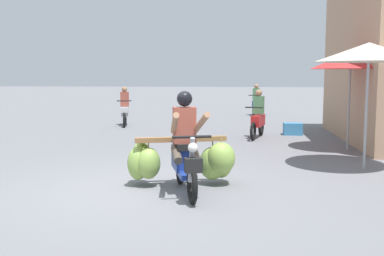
{
  "coord_description": "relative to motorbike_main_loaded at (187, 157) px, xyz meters",
  "views": [
    {
      "loc": [
        1.57,
        -6.99,
        1.83
      ],
      "look_at": [
        0.77,
        0.86,
        0.9
      ],
      "focal_mm": 42.61,
      "sensor_mm": 36.0,
      "label": 1
    }
  ],
  "objects": [
    {
      "name": "ground_plane",
      "position": [
        -0.75,
        -0.24,
        -0.49
      ],
      "size": [
        120.0,
        120.0,
        0.0
      ],
      "primitive_type": "plane",
      "color": "slate"
    },
    {
      "name": "motorbike_main_loaded",
      "position": [
        0.0,
        0.0,
        0.0
      ],
      "size": [
        1.87,
        1.8,
        1.58
      ],
      "color": "black",
      "rests_on": "ground"
    },
    {
      "name": "produce_crate",
      "position": [
        2.48,
        6.77,
        -0.31
      ],
      "size": [
        0.56,
        0.4,
        0.36
      ],
      "primitive_type": "cube",
      "color": "teal",
      "rests_on": "ground"
    },
    {
      "name": "motorbike_distant_far_ahead",
      "position": [
        -3.23,
        8.75,
        0.07
      ],
      "size": [
        0.59,
        1.6,
        1.4
      ],
      "color": "black",
      "rests_on": "ground"
    },
    {
      "name": "market_umbrella_near_shop",
      "position": [
        3.47,
        4.04,
        1.66
      ],
      "size": [
        1.89,
        1.89,
        2.36
      ],
      "color": "#99999E",
      "rests_on": "ground"
    },
    {
      "name": "market_umbrella_further_along",
      "position": [
        3.26,
        1.78,
        1.75
      ],
      "size": [
        2.03,
        2.03,
        2.43
      ],
      "color": "#99999E",
      "rests_on": "ground"
    },
    {
      "name": "motorbike_distant_ahead_right",
      "position": [
        1.39,
        6.0,
        0.07
      ],
      "size": [
        0.62,
        1.59,
        1.4
      ],
      "color": "black",
      "rests_on": "ground"
    },
    {
      "name": "motorbike_distant_ahead_left",
      "position": [
        1.61,
        13.42,
        0.07
      ],
      "size": [
        0.55,
        1.61,
        1.4
      ],
      "color": "black",
      "rests_on": "ground"
    }
  ]
}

